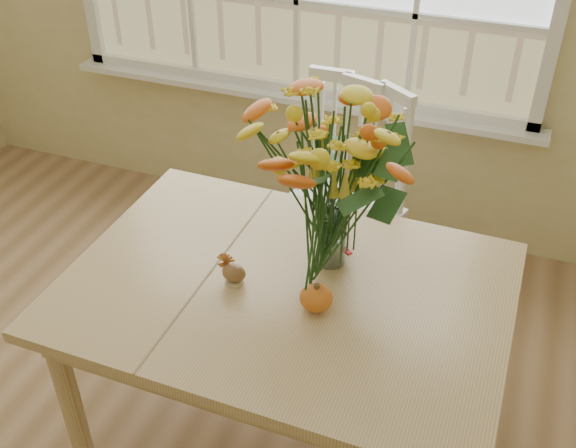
% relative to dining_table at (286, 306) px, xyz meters
% --- Properties ---
extents(dining_table, '(1.38, 0.99, 0.74)m').
position_rel_dining_table_xyz_m(dining_table, '(0.00, 0.00, 0.00)').
color(dining_table, tan).
rests_on(dining_table, floor).
extents(windsor_chair, '(0.59, 0.57, 1.03)m').
position_rel_dining_table_xyz_m(windsor_chair, '(-0.05, 0.81, -0.07)').
color(windsor_chair, white).
rests_on(windsor_chair, floor).
extents(flower_vase, '(0.45, 0.45, 0.54)m').
position_rel_dining_table_xyz_m(flower_vase, '(0.09, 0.16, 0.41)').
color(flower_vase, white).
rests_on(flower_vase, dining_table).
extents(pumpkin, '(0.10, 0.10, 0.08)m').
position_rel_dining_table_xyz_m(pumpkin, '(0.12, -0.07, 0.13)').
color(pumpkin, '#C36017').
rests_on(pumpkin, dining_table).
extents(turkey_figurine, '(0.08, 0.06, 0.10)m').
position_rel_dining_table_xyz_m(turkey_figurine, '(-0.15, -0.05, 0.13)').
color(turkey_figurine, '#CCB78C').
rests_on(turkey_figurine, dining_table).
extents(dark_gourd, '(0.13, 0.09, 0.08)m').
position_rel_dining_table_xyz_m(dark_gourd, '(0.08, 0.22, 0.13)').
color(dark_gourd, '#38160F').
rests_on(dark_gourd, dining_table).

